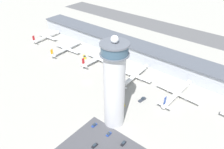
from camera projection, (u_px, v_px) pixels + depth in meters
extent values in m
plane|color=#9E9B93|center=(87.00, 82.00, 202.54)|extent=(1000.00, 1000.00, 0.00)
cube|color=#A3A8B2|center=(131.00, 49.00, 243.93)|extent=(271.44, 22.00, 14.19)
cube|color=#4C515B|center=(131.00, 43.00, 239.59)|extent=(271.44, 25.00, 1.60)
cube|color=#515154|center=(170.00, 29.00, 312.08)|extent=(407.16, 44.00, 0.01)
cylinder|color=#BCBCC1|center=(114.00, 92.00, 145.56)|extent=(14.13, 14.13, 55.73)
cylinder|color=#565B66|center=(115.00, 54.00, 130.01)|extent=(18.09, 18.09, 0.80)
cylinder|color=#334C60|center=(115.00, 49.00, 128.17)|extent=(16.64, 16.64, 5.88)
cylinder|color=#565B66|center=(115.00, 44.00, 126.28)|extent=(18.09, 18.09, 1.00)
sphere|color=white|center=(115.00, 39.00, 124.71)|extent=(4.71, 4.71, 4.71)
cylinder|color=white|center=(47.00, 36.00, 280.88)|extent=(5.43, 33.13, 3.49)
cone|color=white|center=(57.00, 32.00, 293.11)|extent=(3.67, 3.34, 3.49)
cone|color=white|center=(35.00, 41.00, 268.30)|extent=(3.38, 4.36, 3.14)
cube|color=white|center=(47.00, 36.00, 281.66)|extent=(31.30, 6.23, 0.44)
cylinder|color=#A8A8B2|center=(45.00, 36.00, 286.11)|extent=(2.14, 3.94, 1.92)
cylinder|color=#A8A8B2|center=(51.00, 38.00, 279.73)|extent=(2.14, 3.94, 1.92)
cube|color=red|center=(34.00, 38.00, 265.24)|extent=(0.47, 2.81, 5.58)
cube|color=white|center=(34.00, 41.00, 267.27)|extent=(9.87, 2.57, 0.24)
cylinder|color=black|center=(56.00, 35.00, 292.88)|extent=(0.28, 0.28, 2.50)
cylinder|color=black|center=(48.00, 39.00, 281.24)|extent=(0.28, 0.28, 2.50)
cylinder|color=black|center=(46.00, 38.00, 283.63)|extent=(0.28, 0.28, 2.50)
cylinder|color=silver|center=(67.00, 48.00, 252.35)|extent=(5.19, 37.07, 3.45)
cone|color=silver|center=(79.00, 42.00, 265.80)|extent=(3.60, 3.27, 3.45)
cone|color=silver|center=(53.00, 55.00, 238.56)|extent=(3.30, 4.29, 3.11)
cube|color=silver|center=(67.00, 49.00, 253.18)|extent=(36.08, 6.09, 0.44)
cylinder|color=#A8A8B2|center=(64.00, 47.00, 258.17)|extent=(2.08, 3.88, 1.90)
cylinder|color=#A8A8B2|center=(73.00, 51.00, 250.68)|extent=(2.08, 3.88, 1.90)
cube|color=orange|center=(52.00, 52.00, 235.53)|extent=(0.43, 2.81, 5.53)
cube|color=silver|center=(52.00, 55.00, 237.54)|extent=(9.75, 2.45, 0.24)
cylinder|color=black|center=(77.00, 45.00, 265.52)|extent=(0.28, 0.28, 2.26)
cylinder|color=black|center=(68.00, 51.00, 252.68)|extent=(0.28, 0.28, 2.26)
cylinder|color=black|center=(66.00, 50.00, 255.08)|extent=(0.28, 0.28, 2.26)
cylinder|color=silver|center=(98.00, 58.00, 231.94)|extent=(5.93, 34.54, 3.79)
cone|color=silver|center=(110.00, 52.00, 243.51)|extent=(3.99, 3.64, 3.79)
cone|color=silver|center=(84.00, 65.00, 220.01)|extent=(3.69, 4.75, 3.41)
cube|color=silver|center=(99.00, 58.00, 232.72)|extent=(32.83, 6.43, 0.44)
cylinder|color=#A8A8B2|center=(95.00, 57.00, 237.85)|extent=(2.34, 4.29, 2.08)
cylinder|color=#A8A8B2|center=(104.00, 61.00, 230.08)|extent=(2.34, 4.29, 2.08)
cube|color=red|center=(83.00, 61.00, 216.75)|extent=(0.47, 2.81, 6.06)
cube|color=silver|center=(83.00, 65.00, 219.00)|extent=(10.71, 2.66, 0.24)
cylinder|color=black|center=(108.00, 55.00, 243.50)|extent=(0.28, 0.28, 2.67)
cylinder|color=black|center=(100.00, 62.00, 232.14)|extent=(0.28, 0.28, 2.67)
cylinder|color=black|center=(96.00, 60.00, 235.14)|extent=(0.28, 0.28, 2.67)
cylinder|color=white|center=(135.00, 75.00, 204.42)|extent=(5.45, 36.94, 3.83)
cone|color=white|center=(146.00, 66.00, 217.90)|extent=(3.98, 3.61, 3.83)
cone|color=white|center=(123.00, 86.00, 190.55)|extent=(3.65, 4.75, 3.45)
cube|color=white|center=(135.00, 76.00, 205.28)|extent=(33.22, 5.85, 0.44)
cylinder|color=#A8A8B2|center=(130.00, 74.00, 210.05)|extent=(2.29, 4.30, 2.11)
cylinder|color=#A8A8B2|center=(142.00, 79.00, 203.13)|extent=(2.29, 4.30, 2.11)
cube|color=orange|center=(122.00, 82.00, 187.20)|extent=(0.42, 2.81, 6.13)
cube|color=white|center=(122.00, 86.00, 189.46)|extent=(10.81, 2.47, 0.24)
cylinder|color=black|center=(144.00, 70.00, 217.68)|extent=(0.28, 0.28, 2.47)
cylinder|color=black|center=(137.00, 79.00, 204.77)|extent=(0.28, 0.28, 2.47)
cylinder|color=black|center=(132.00, 77.00, 207.45)|extent=(0.28, 0.28, 2.47)
cylinder|color=white|center=(177.00, 93.00, 182.01)|extent=(5.72, 36.25, 4.08)
cone|color=white|center=(188.00, 83.00, 194.39)|extent=(4.24, 3.85, 4.08)
cone|color=white|center=(165.00, 105.00, 169.25)|extent=(3.89, 5.06, 3.67)
cube|color=white|center=(178.00, 93.00, 182.85)|extent=(39.12, 6.17, 0.44)
cylinder|color=#A8A8B2|center=(169.00, 90.00, 188.71)|extent=(2.45, 4.58, 2.24)
cylinder|color=#A8A8B2|center=(187.00, 98.00, 179.60)|extent=(2.45, 4.58, 2.24)
cube|color=navy|center=(165.00, 101.00, 165.73)|extent=(0.43, 2.81, 6.53)
cube|color=white|center=(164.00, 106.00, 168.17)|extent=(11.50, 2.52, 0.24)
cylinder|color=black|center=(186.00, 87.00, 194.28)|extent=(0.28, 0.28, 2.40)
cylinder|color=black|center=(180.00, 98.00, 182.15)|extent=(0.28, 0.28, 2.40)
cylinder|color=black|center=(174.00, 95.00, 185.33)|extent=(0.28, 0.28, 2.40)
cube|color=black|center=(113.00, 68.00, 223.11)|extent=(3.56, 6.86, 0.12)
cube|color=gold|center=(113.00, 68.00, 222.73)|extent=(3.91, 8.10, 1.50)
cube|color=#232D38|center=(113.00, 66.00, 222.56)|extent=(2.52, 2.71, 1.22)
cube|color=black|center=(85.00, 57.00, 242.18)|extent=(6.80, 5.92, 0.12)
cube|color=gold|center=(84.00, 57.00, 241.85)|extent=(7.88, 6.77, 1.34)
cube|color=#232D38|center=(85.00, 56.00, 240.52)|extent=(3.21, 3.15, 1.10)
cube|color=black|center=(122.00, 105.00, 176.53)|extent=(5.36, 4.21, 0.12)
cube|color=gold|center=(122.00, 104.00, 176.19)|extent=(6.23, 4.74, 1.35)
cube|color=#232D38|center=(123.00, 103.00, 175.06)|extent=(2.48, 2.55, 1.11)
cube|color=black|center=(142.00, 100.00, 180.86)|extent=(3.30, 6.63, 0.12)
cube|color=#2D333D|center=(142.00, 100.00, 180.51)|extent=(3.61, 7.83, 1.39)
cube|color=#232D38|center=(143.00, 98.00, 180.22)|extent=(2.36, 2.59, 1.14)
cube|color=black|center=(95.00, 146.00, 142.37)|extent=(1.89, 3.87, 0.12)
cube|color=black|center=(95.00, 146.00, 142.16)|extent=(2.00, 4.59, 0.86)
cube|color=#232D38|center=(95.00, 145.00, 141.66)|extent=(1.68, 2.55, 0.71)
cube|color=black|center=(123.00, 144.00, 143.85)|extent=(1.93, 3.83, 0.12)
cube|color=black|center=(123.00, 144.00, 143.65)|extent=(2.03, 4.56, 0.88)
cube|color=#232D38|center=(124.00, 143.00, 143.28)|extent=(1.73, 2.53, 0.72)
cube|color=black|center=(94.00, 126.00, 157.31)|extent=(1.93, 3.81, 0.12)
cube|color=navy|center=(94.00, 125.00, 157.13)|extent=(2.04, 4.52, 0.78)
cube|color=#232D38|center=(94.00, 125.00, 156.81)|extent=(1.73, 2.51, 0.64)
cube|color=black|center=(109.00, 134.00, 150.51)|extent=(1.91, 3.67, 0.12)
cube|color=navy|center=(109.00, 134.00, 150.34)|extent=(2.00, 4.37, 0.75)
cube|color=#232D38|center=(109.00, 134.00, 149.89)|extent=(1.72, 2.42, 0.61)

